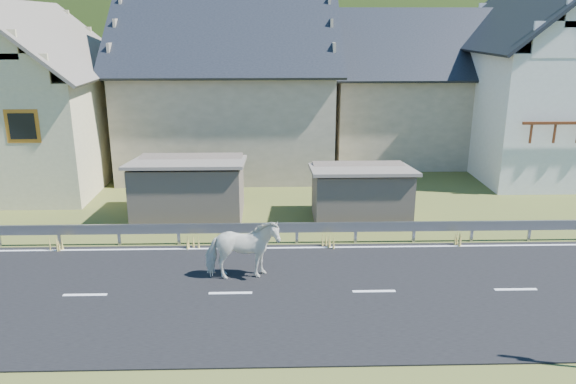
{
  "coord_description": "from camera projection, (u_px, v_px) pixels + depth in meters",
  "views": [
    {
      "loc": [
        1.21,
        -14.08,
        7.26
      ],
      "look_at": [
        1.68,
        2.98,
        2.05
      ],
      "focal_mm": 35.0,
      "sensor_mm": 36.0,
      "label": 1
    }
  ],
  "objects": [
    {
      "name": "ground",
      "position": [
        230.0,
        294.0,
        15.55
      ],
      "size": [
        160.0,
        160.0,
        0.0
      ],
      "primitive_type": "plane",
      "color": "#434E1F",
      "rests_on": "ground"
    },
    {
      "name": "road",
      "position": [
        230.0,
        294.0,
        15.54
      ],
      "size": [
        60.0,
        7.0,
        0.04
      ],
      "primitive_type": "cube",
      "color": "black",
      "rests_on": "ground"
    },
    {
      "name": "lane_markings",
      "position": [
        230.0,
        293.0,
        15.54
      ],
      "size": [
        60.0,
        6.6,
        0.01
      ],
      "primitive_type": "cube",
      "color": "silver",
      "rests_on": "road"
    },
    {
      "name": "guardrail",
      "position": [
        238.0,
        229.0,
        18.91
      ],
      "size": [
        28.1,
        0.09,
        0.75
      ],
      "color": "#93969B",
      "rests_on": "ground"
    },
    {
      "name": "shed_left",
      "position": [
        189.0,
        190.0,
        21.39
      ],
      "size": [
        4.3,
        3.3,
        2.4
      ],
      "primitive_type": "cube",
      "color": "#66594D",
      "rests_on": "ground"
    },
    {
      "name": "shed_right",
      "position": [
        361.0,
        195.0,
        21.11
      ],
      "size": [
        3.8,
        2.9,
        2.2
      ],
      "primitive_type": "cube",
      "color": "#66594D",
      "rests_on": "ground"
    },
    {
      "name": "house_cream",
      "position": [
        26.0,
        88.0,
        25.49
      ],
      "size": [
        7.8,
        9.8,
        8.3
      ],
      "color": "beige",
      "rests_on": "ground"
    },
    {
      "name": "house_stone_a",
      "position": [
        229.0,
        75.0,
        28.51
      ],
      "size": [
        10.8,
        9.8,
        8.9
      ],
      "color": "tan",
      "rests_on": "ground"
    },
    {
      "name": "house_stone_b",
      "position": [
        414.0,
        79.0,
        30.8
      ],
      "size": [
        9.8,
        8.8,
        8.1
      ],
      "color": "tan",
      "rests_on": "ground"
    },
    {
      "name": "house_white",
      "position": [
        550.0,
        67.0,
        27.85
      ],
      "size": [
        8.8,
        10.8,
        9.7
      ],
      "color": "silver",
      "rests_on": "ground"
    },
    {
      "name": "mountain",
      "position": [
        284.0,
        104.0,
        193.62
      ],
      "size": [
        440.0,
        280.0,
        260.0
      ],
      "primitive_type": "ellipsoid",
      "color": "#21350D",
      "rests_on": "ground"
    },
    {
      "name": "conifer_patch",
      "position": [
        4.0,
        27.0,
        117.53
      ],
      "size": [
        76.0,
        50.0,
        28.0
      ],
      "primitive_type": "ellipsoid",
      "color": "black",
      "rests_on": "ground"
    },
    {
      "name": "horse",
      "position": [
        242.0,
        250.0,
        16.18
      ],
      "size": [
        1.23,
        2.23,
        1.8
      ],
      "primitive_type": "imported",
      "rotation": [
        0.0,
        0.0,
        1.7
      ],
      "color": "silver",
      "rests_on": "road"
    }
  ]
}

